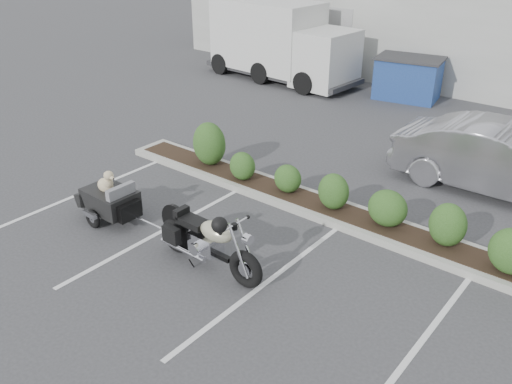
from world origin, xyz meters
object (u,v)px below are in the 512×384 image
Objects in this scene: pet_trailer at (110,199)px; dumpster at (408,78)px; motorcycle at (208,242)px; delivery_truck at (281,43)px; sedan at (502,160)px.

dumpster reaches higher than pet_trailer.
dumpster reaches higher than motorcycle.
dumpster is at bearing 99.02° from motorcycle.
motorcycle is 2.79m from pet_trailer.
motorcycle is at bearing -55.64° from delivery_truck.
dumpster is at bearing 39.19° from sedan.
motorcycle is at bearing 0.33° from pet_trailer.
pet_trailer is at bearing -179.67° from motorcycle.
delivery_truck is (-3.83, 11.07, 0.90)m from pet_trailer.
pet_trailer is at bearing -105.40° from dumpster.
pet_trailer is at bearing -67.36° from delivery_truck.
sedan is at bearing 48.33° from pet_trailer.
sedan reaches higher than motorcycle.
motorcycle is 7.08m from sedan.
sedan is 1.97× the size of dumpster.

